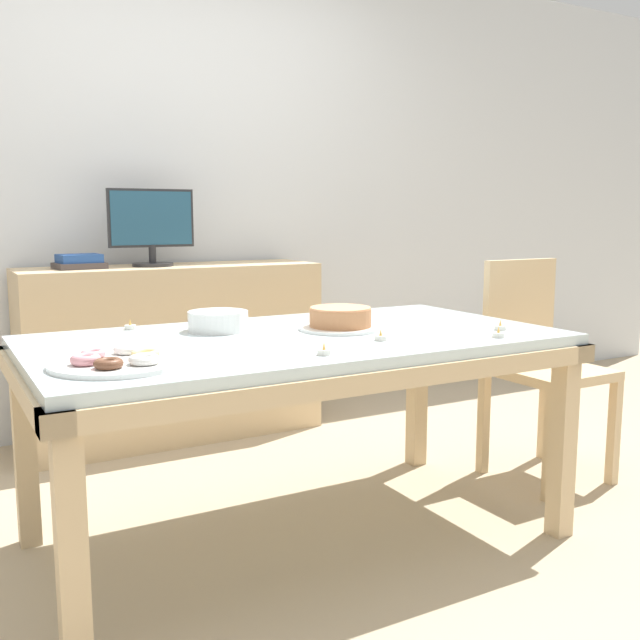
% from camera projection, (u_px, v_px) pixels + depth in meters
% --- Properties ---
extents(ground_plane, '(12.00, 12.00, 0.00)m').
position_uv_depth(ground_plane, '(298.00, 539.00, 2.52)').
color(ground_plane, tan).
extents(wall_back, '(8.00, 0.10, 2.60)m').
position_uv_depth(wall_back, '(151.00, 183.00, 3.77)').
color(wall_back, silver).
rests_on(wall_back, ground).
extents(dining_table, '(1.79, 0.97, 0.73)m').
position_uv_depth(dining_table, '(298.00, 358.00, 2.42)').
color(dining_table, silver).
rests_on(dining_table, ground).
extents(chair, '(0.42, 0.42, 0.94)m').
position_uv_depth(chair, '(537.00, 357.00, 3.09)').
color(chair, '#D1B284').
rests_on(chair, ground).
extents(sideboard, '(1.48, 0.44, 0.88)m').
position_uv_depth(sideboard, '(174.00, 352.00, 3.63)').
color(sideboard, '#D1B284').
rests_on(sideboard, ground).
extents(computer_monitor, '(0.42, 0.20, 0.38)m').
position_uv_depth(computer_monitor, '(152.00, 228.00, 3.50)').
color(computer_monitor, '#262628').
rests_on(computer_monitor, sideboard).
extents(book_stack, '(0.24, 0.19, 0.07)m').
position_uv_depth(book_stack, '(79.00, 262.00, 3.35)').
color(book_stack, '#3F3838').
rests_on(book_stack, sideboard).
extents(cake_chocolate_round, '(0.29, 0.29, 0.08)m').
position_uv_depth(cake_chocolate_round, '(340.00, 319.00, 2.52)').
color(cake_chocolate_round, white).
rests_on(cake_chocolate_round, dining_table).
extents(pastry_platter, '(0.37, 0.37, 0.04)m').
position_uv_depth(pastry_platter, '(118.00, 361.00, 1.91)').
color(pastry_platter, white).
rests_on(pastry_platter, dining_table).
extents(plate_stack, '(0.21, 0.21, 0.07)m').
position_uv_depth(plate_stack, '(218.00, 321.00, 2.49)').
color(plate_stack, white).
rests_on(plate_stack, dining_table).
extents(tealight_near_front, '(0.04, 0.04, 0.04)m').
position_uv_depth(tealight_near_front, '(381.00, 337.00, 2.30)').
color(tealight_near_front, silver).
rests_on(tealight_near_front, dining_table).
extents(tealight_near_cakes, '(0.04, 0.04, 0.04)m').
position_uv_depth(tealight_near_cakes, '(130.00, 327.00, 2.52)').
color(tealight_near_cakes, silver).
rests_on(tealight_near_cakes, dining_table).
extents(tealight_centre, '(0.04, 0.04, 0.04)m').
position_uv_depth(tealight_centre, '(498.00, 334.00, 2.36)').
color(tealight_centre, silver).
rests_on(tealight_centre, dining_table).
extents(tealight_left_edge, '(0.04, 0.04, 0.04)m').
position_uv_depth(tealight_left_edge, '(500.00, 327.00, 2.51)').
color(tealight_left_edge, silver).
rests_on(tealight_left_edge, dining_table).
extents(tealight_right_edge, '(0.04, 0.04, 0.04)m').
position_uv_depth(tealight_right_edge, '(324.00, 352.00, 2.06)').
color(tealight_right_edge, silver).
rests_on(tealight_right_edge, dining_table).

